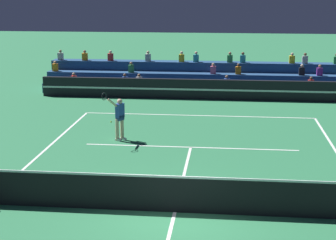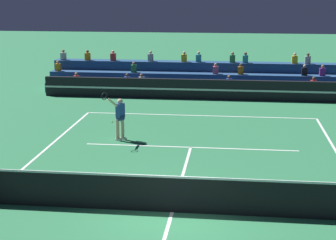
# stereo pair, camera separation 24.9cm
# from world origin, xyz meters

# --- Properties ---
(ground_plane) EXTENTS (120.00, 120.00, 0.00)m
(ground_plane) POSITION_xyz_m (0.00, 0.00, 0.00)
(ground_plane) COLOR #2D7A4C
(court_lines) EXTENTS (11.10, 23.90, 0.01)m
(court_lines) POSITION_xyz_m (0.00, 0.00, 0.00)
(court_lines) COLOR white
(court_lines) RESTS_ON ground
(tennis_net) EXTENTS (12.00, 0.10, 1.10)m
(tennis_net) POSITION_xyz_m (0.00, 0.00, 0.54)
(tennis_net) COLOR #2D6B38
(tennis_net) RESTS_ON ground
(sponsor_banner_wall) EXTENTS (18.00, 0.26, 1.10)m
(sponsor_banner_wall) POSITION_xyz_m (0.00, 15.92, 0.55)
(sponsor_banner_wall) COLOR black
(sponsor_banner_wall) RESTS_ON ground
(bleacher_stand) EXTENTS (18.73, 2.85, 2.28)m
(bleacher_stand) POSITION_xyz_m (0.01, 18.46, 0.65)
(bleacher_stand) COLOR navy
(bleacher_stand) RESTS_ON ground
(tennis_player) EXTENTS (0.79, 1.29, 2.18)m
(tennis_player) POSITION_xyz_m (-2.93, 7.11, 0.98)
(tennis_player) COLOR beige
(tennis_player) RESTS_ON ground
(tennis_ball) EXTENTS (0.07, 0.07, 0.07)m
(tennis_ball) POSITION_xyz_m (-3.91, 10.06, 0.03)
(tennis_ball) COLOR #C6DB33
(tennis_ball) RESTS_ON ground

